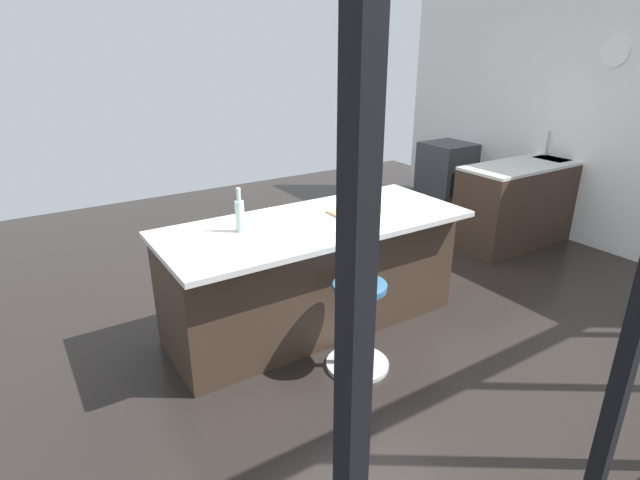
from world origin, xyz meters
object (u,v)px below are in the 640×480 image
Objects in this scene: stool_by_window at (358,329)px; cutting_board at (353,212)px; kitchen_island at (313,273)px; apple_red at (360,203)px; oven_range at (446,175)px; apple_yellow at (356,208)px; water_bottle at (240,215)px.

cutting_board is (-0.39, -0.62, 0.60)m from stool_by_window.
stool_by_window is at bearing 85.83° from kitchen_island.
apple_red is at bearing 176.43° from kitchen_island.
apple_red reaches higher than oven_range.
cutting_board is at bearing 8.80° from apple_red.
apple_yellow is (2.84, 1.76, 0.51)m from oven_range.
kitchen_island is at bearing -15.41° from apple_yellow.
apple_red is (-0.47, -0.63, 0.65)m from stool_by_window.
cutting_board is 0.07m from apple_yellow.
stool_by_window is at bearing 125.50° from water_bottle.
cutting_board is 0.92m from water_bottle.
apple_yellow is 0.25× the size of water_bottle.
water_bottle reaches higher than apple_yellow.
stool_by_window is 2.06× the size of water_bottle.
cutting_board is at bearing 173.91° from water_bottle.
kitchen_island is at bearing -3.57° from apple_red.
oven_range is 3.38m from apple_yellow.
apple_red is at bearing 31.67° from oven_range.
stool_by_window is at bearing 35.89° from oven_range.
water_bottle is at bearing 23.38° from oven_range.
oven_range is at bearing -144.11° from stool_by_window.
kitchen_island is at bearing 173.95° from water_bottle.
water_bottle is (3.73, 1.61, 0.58)m from oven_range.
apple_red is 0.98m from water_bottle.
water_bottle reaches higher than apple_red.
kitchen_island is 0.60m from apple_yellow.
apple_red is (-0.07, -0.01, 0.05)m from cutting_board.
apple_red reaches higher than cutting_board.
water_bottle reaches higher than kitchen_island.
apple_yellow is at bearing -123.38° from stool_by_window.
oven_range is 1.36× the size of stool_by_window.
kitchen_island reaches higher than oven_range.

